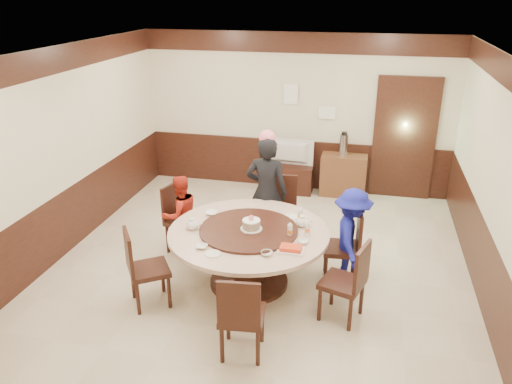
% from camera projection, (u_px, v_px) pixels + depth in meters
% --- Properties ---
extents(room, '(6.00, 6.04, 2.84)m').
position_uv_depth(room, '(261.00, 192.00, 6.35)').
color(room, beige).
rests_on(room, ground).
extents(banquet_table, '(1.97, 1.97, 0.78)m').
position_uv_depth(banquet_table, '(249.00, 246.00, 6.16)').
color(banquet_table, black).
rests_on(banquet_table, ground).
extents(chair_0, '(0.49, 0.48, 0.97)m').
position_uv_depth(chair_0, '(342.00, 259.00, 6.33)').
color(chair_0, black).
rests_on(chair_0, ground).
extents(chair_1, '(0.49, 0.50, 0.97)m').
position_uv_depth(chair_1, '(281.00, 222.00, 7.33)').
color(chair_1, black).
rests_on(chair_1, ground).
extents(chair_2, '(0.55, 0.55, 0.97)m').
position_uv_depth(chair_2, '(184.00, 230.00, 7.06)').
color(chair_2, black).
rests_on(chair_2, ground).
extents(chair_3, '(0.61, 0.61, 0.97)m').
position_uv_depth(chair_3, '(148.00, 281.00, 5.85)').
color(chair_3, black).
rests_on(chair_3, ground).
extents(chair_4, '(0.48, 0.49, 0.97)m').
position_uv_depth(chair_4, '(242.00, 329.00, 5.04)').
color(chair_4, black).
rests_on(chair_4, ground).
extents(chair_5, '(0.56, 0.55, 0.97)m').
position_uv_depth(chair_5, '(343.00, 295.00, 5.59)').
color(chair_5, black).
rests_on(chair_5, ground).
extents(person_standing, '(0.60, 0.39, 1.63)m').
position_uv_depth(person_standing, '(267.00, 192.00, 7.04)').
color(person_standing, black).
rests_on(person_standing, ground).
extents(person_red, '(0.69, 0.70, 1.14)m').
position_uv_depth(person_red, '(180.00, 215.00, 6.92)').
color(person_red, '#B12617').
rests_on(person_red, ground).
extents(person_blue, '(0.56, 0.86, 1.26)m').
position_uv_depth(person_blue, '(351.00, 237.00, 6.18)').
color(person_blue, navy).
rests_on(person_blue, ground).
extents(birthday_cake, '(0.27, 0.27, 0.19)m').
position_uv_depth(birthday_cake, '(251.00, 224.00, 6.02)').
color(birthday_cake, white).
rests_on(birthday_cake, banquet_table).
extents(teapot_left, '(0.17, 0.15, 0.13)m').
position_uv_depth(teapot_left, '(192.00, 225.00, 6.09)').
color(teapot_left, white).
rests_on(teapot_left, banquet_table).
extents(teapot_right, '(0.17, 0.15, 0.13)m').
position_uv_depth(teapot_right, '(302.00, 222.00, 6.16)').
color(teapot_right, white).
rests_on(teapot_right, banquet_table).
extents(bowl_0, '(0.17, 0.17, 0.04)m').
position_uv_depth(bowl_0, '(212.00, 213.00, 6.50)').
color(bowl_0, white).
rests_on(bowl_0, banquet_table).
extents(bowl_1, '(0.14, 0.14, 0.04)m').
position_uv_depth(bowl_1, '(267.00, 253.00, 5.52)').
color(bowl_1, white).
rests_on(bowl_1, banquet_table).
extents(bowl_2, '(0.13, 0.13, 0.03)m').
position_uv_depth(bowl_2, '(202.00, 247.00, 5.67)').
color(bowl_2, white).
rests_on(bowl_2, banquet_table).
extents(bowl_3, '(0.12, 0.12, 0.04)m').
position_uv_depth(bowl_3, '(303.00, 242.00, 5.77)').
color(bowl_3, white).
rests_on(bowl_3, banquet_table).
extents(saucer_near, '(0.18, 0.18, 0.01)m').
position_uv_depth(saucer_near, '(213.00, 254.00, 5.54)').
color(saucer_near, white).
rests_on(saucer_near, banquet_table).
extents(saucer_far, '(0.18, 0.18, 0.01)m').
position_uv_depth(saucer_far, '(292.00, 217.00, 6.43)').
color(saucer_far, white).
rests_on(saucer_far, banquet_table).
extents(shrimp_platter, '(0.30, 0.20, 0.06)m').
position_uv_depth(shrimp_platter, '(291.00, 249.00, 5.59)').
color(shrimp_platter, white).
rests_on(shrimp_platter, banquet_table).
extents(bottle_0, '(0.06, 0.06, 0.16)m').
position_uv_depth(bottle_0, '(290.00, 231.00, 5.90)').
color(bottle_0, silver).
rests_on(bottle_0, banquet_table).
extents(bottle_1, '(0.06, 0.06, 0.16)m').
position_uv_depth(bottle_1, '(307.00, 229.00, 5.93)').
color(bottle_1, silver).
rests_on(bottle_1, banquet_table).
extents(bottle_2, '(0.06, 0.06, 0.16)m').
position_uv_depth(bottle_2, '(300.00, 215.00, 6.30)').
color(bottle_2, silver).
rests_on(bottle_2, banquet_table).
extents(tv_stand, '(0.85, 0.45, 0.50)m').
position_uv_depth(tv_stand, '(290.00, 178.00, 9.14)').
color(tv_stand, black).
rests_on(tv_stand, ground).
extents(television, '(0.82, 0.18, 0.47)m').
position_uv_depth(television, '(290.00, 153.00, 8.96)').
color(television, gray).
rests_on(television, tv_stand).
extents(side_cabinet, '(0.80, 0.40, 0.75)m').
position_uv_depth(side_cabinet, '(343.00, 175.00, 8.92)').
color(side_cabinet, brown).
rests_on(side_cabinet, ground).
extents(thermos, '(0.15, 0.15, 0.38)m').
position_uv_depth(thermos, '(344.00, 145.00, 8.71)').
color(thermos, silver).
rests_on(thermos, side_cabinet).
extents(notice_left, '(0.25, 0.00, 0.35)m').
position_uv_depth(notice_left, '(291.00, 94.00, 8.77)').
color(notice_left, white).
rests_on(notice_left, room).
extents(notice_right, '(0.30, 0.00, 0.22)m').
position_uv_depth(notice_right, '(327.00, 113.00, 8.75)').
color(notice_right, white).
rests_on(notice_right, room).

